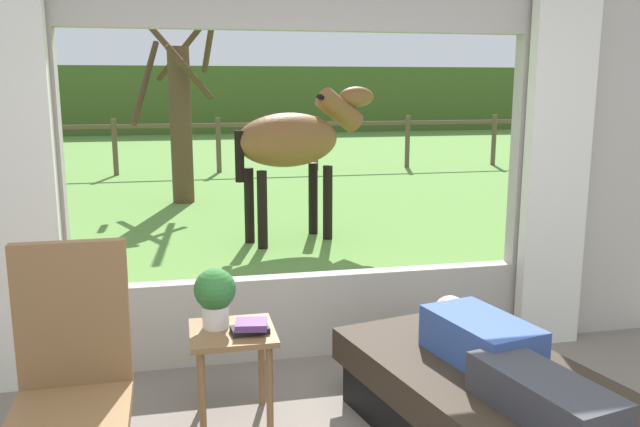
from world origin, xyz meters
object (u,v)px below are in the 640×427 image
at_px(reclining_person, 499,356).
at_px(side_table, 233,347).
at_px(recliner_sofa, 491,410).
at_px(horse, 295,141).
at_px(book_stack, 251,327).
at_px(rocking_chair, 73,377).
at_px(pasture_tree, 181,113).
at_px(potted_plant, 215,294).

xyz_separation_m(reclining_person, side_table, (-1.20, 0.61, -0.10)).
xyz_separation_m(recliner_sofa, horse, (-0.17, 4.55, 0.94)).
height_order(side_table, horse, horse).
relative_size(side_table, book_stack, 2.57).
height_order(reclining_person, book_stack, reclining_person).
bearing_deg(side_table, rocking_chair, -146.29).
xyz_separation_m(recliner_sofa, reclining_person, (0.00, -0.05, 0.30)).
bearing_deg(recliner_sofa, rocking_chair, 164.97).
bearing_deg(pasture_tree, horse, -66.17).
bearing_deg(horse, reclining_person, -17.94).
distance_m(potted_plant, horse, 4.11).
height_order(rocking_chair, pasture_tree, pasture_tree).
bearing_deg(pasture_tree, potted_plant, -89.06).
height_order(rocking_chair, side_table, rocking_chair).
xyz_separation_m(rocking_chair, horse, (1.76, 4.47, 0.61)).
height_order(recliner_sofa, potted_plant, potted_plant).
bearing_deg(rocking_chair, pasture_tree, 85.03).
height_order(reclining_person, horse, horse).
distance_m(side_table, horse, 4.19).
bearing_deg(side_table, pasture_tree, 91.61).
relative_size(horse, pasture_tree, 0.57).
height_order(potted_plant, horse, horse).
distance_m(potted_plant, book_stack, 0.26).
relative_size(potted_plant, book_stack, 1.58).
height_order(potted_plant, book_stack, potted_plant).
bearing_deg(potted_plant, rocking_chair, -139.81).
distance_m(book_stack, horse, 4.20).
height_order(side_table, potted_plant, potted_plant).
xyz_separation_m(rocking_chair, pasture_tree, (0.53, 7.25, 0.81)).
bearing_deg(recliner_sofa, horse, 79.38).
relative_size(side_table, horse, 0.29).
bearing_deg(potted_plant, book_stack, -35.85).
xyz_separation_m(recliner_sofa, rocking_chair, (-1.92, 0.08, 0.33)).
xyz_separation_m(book_stack, horse, (0.95, 4.05, 0.60)).
relative_size(potted_plant, horse, 0.18).
xyz_separation_m(rocking_chair, book_stack, (0.81, 0.42, 0.01)).
relative_size(potted_plant, pasture_tree, 0.10).
relative_size(rocking_chair, side_table, 2.15).
relative_size(recliner_sofa, horse, 1.03).
height_order(rocking_chair, potted_plant, rocking_chair).
height_order(recliner_sofa, book_stack, book_stack).
xyz_separation_m(potted_plant, book_stack, (0.17, -0.12, -0.15)).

